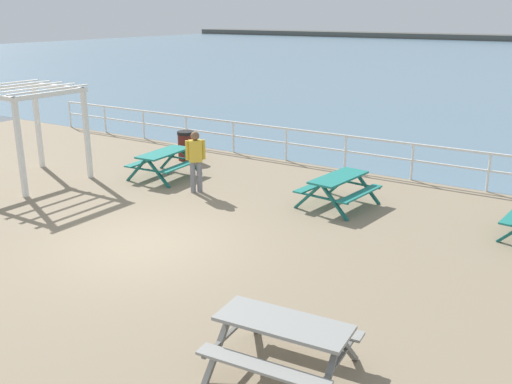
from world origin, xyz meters
name	(u,v)px	position (x,y,z in m)	size (l,w,h in m)	color
ground_plane	(145,248)	(0.00, 0.00, -0.10)	(30.00, 24.00, 0.20)	gray
seaward_railing	(315,141)	(0.00, 7.75, 0.76)	(23.07, 0.07, 1.08)	white
picnic_table_near_left	(283,334)	(4.73, -2.32, 0.58)	(1.93, 1.68, 0.80)	gray
picnic_table_mid_centre	(164,158)	(-3.01, 4.05, 0.58)	(1.65, 1.90, 0.80)	#1E7A70
picnic_table_far_left	(338,184)	(2.36, 4.44, 0.58)	(1.71, 1.95, 0.80)	#1E7A70
visitor	(196,158)	(-1.34, 3.44, 0.95)	(0.40, 0.40, 1.66)	slate
lattice_pergola	(27,112)	(-5.97, 1.79, 2.00)	(2.45, 2.57, 2.70)	white
litter_bin	(186,146)	(-3.83, 6.03, 0.48)	(0.55, 0.55, 0.95)	#591E19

